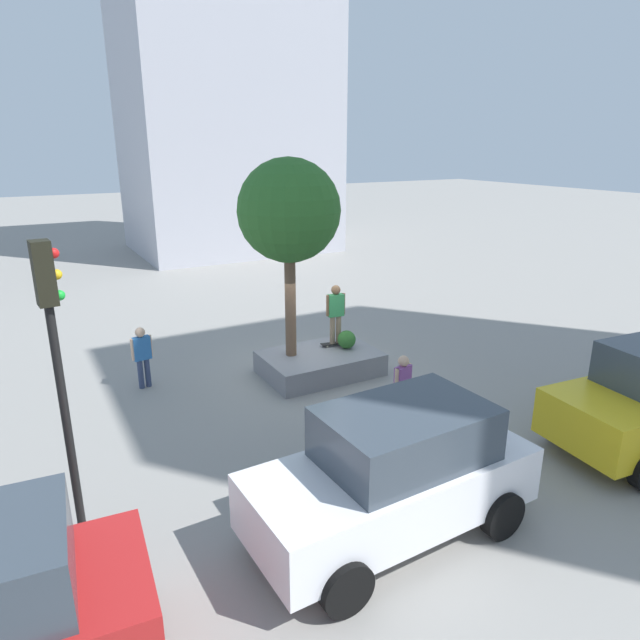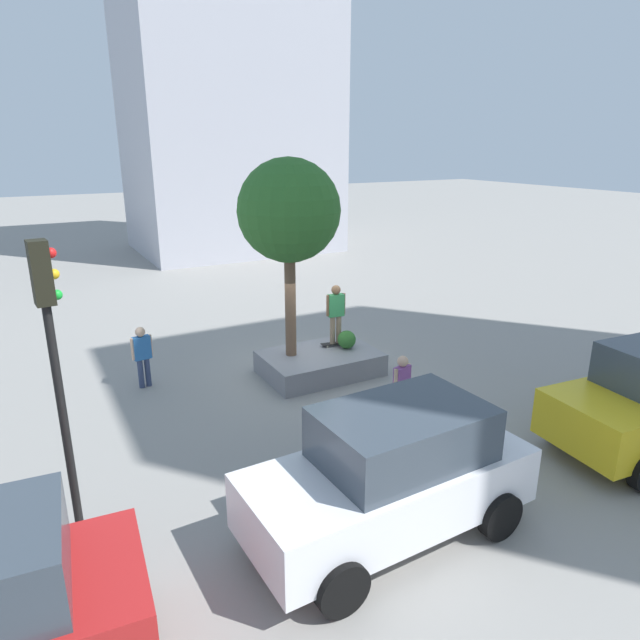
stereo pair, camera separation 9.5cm
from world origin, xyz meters
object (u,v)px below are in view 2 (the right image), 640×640
(police_car, at_px, (392,473))
(passerby_with_bag, at_px, (142,353))
(skateboarder, at_px, (336,310))
(traffic_light_corner, at_px, (54,350))
(skateboard, at_px, (335,344))
(planter_ledge, at_px, (320,363))
(plaza_tree, at_px, (289,212))
(bystander_watching, at_px, (402,384))

(police_car, distance_m, passerby_with_bag, 7.75)
(skateboarder, relative_size, traffic_light_corner, 0.35)
(skateboard, xyz_separation_m, skateboarder, (0.00, 0.00, 0.95))
(planter_ledge, relative_size, skateboarder, 1.84)
(skateboarder, bearing_deg, plaza_tree, 1.24)
(planter_ledge, height_order, plaza_tree, plaza_tree)
(planter_ledge, height_order, bystander_watching, bystander_watching)
(plaza_tree, distance_m, traffic_light_corner, 7.20)
(plaza_tree, bearing_deg, police_car, 77.86)
(skateboard, xyz_separation_m, police_car, (2.71, 6.36, 0.42))
(plaza_tree, xyz_separation_m, skateboarder, (-1.35, -0.03, -2.66))
(police_car, bearing_deg, skateboarder, -113.06)
(plaza_tree, xyz_separation_m, passerby_with_bag, (3.52, -1.11, -3.34))
(skateboard, bearing_deg, passerby_with_bag, -12.48)
(planter_ledge, distance_m, skateboarder, 1.47)
(skateboard, xyz_separation_m, traffic_light_corner, (6.97, 4.39, 2.53))
(plaza_tree, height_order, police_car, plaza_tree)
(planter_ledge, height_order, police_car, police_car)
(plaza_tree, relative_size, police_car, 1.09)
(police_car, bearing_deg, bystander_watching, -128.90)
(planter_ledge, distance_m, traffic_light_corner, 8.08)
(plaza_tree, distance_m, passerby_with_bag, 4.98)
(planter_ledge, relative_size, traffic_light_corner, 0.64)
(planter_ledge, bearing_deg, traffic_light_corner, 32.94)
(planter_ledge, relative_size, passerby_with_bag, 1.89)
(traffic_light_corner, xyz_separation_m, passerby_with_bag, (-2.10, -5.47, -2.26))
(bystander_watching, height_order, passerby_with_bag, passerby_with_bag)
(skateboard, bearing_deg, skateboarder, 0.00)
(plaza_tree, bearing_deg, bystander_watching, 105.61)
(plaza_tree, distance_m, skateboard, 3.85)
(skateboarder, height_order, police_car, skateboarder)
(skateboard, relative_size, police_car, 0.18)
(planter_ledge, height_order, passerby_with_bag, passerby_with_bag)
(bystander_watching, bearing_deg, skateboard, -96.27)
(planter_ledge, relative_size, plaza_tree, 0.60)
(plaza_tree, bearing_deg, skateboarder, -178.76)
(skateboard, height_order, traffic_light_corner, traffic_light_corner)
(planter_ledge, xyz_separation_m, skateboarder, (-0.63, -0.28, 1.29))
(police_car, xyz_separation_m, bystander_watching, (-2.32, -2.88, -0.17))
(skateboarder, xyz_separation_m, police_car, (2.71, 6.36, -0.52))
(skateboarder, height_order, bystander_watching, skateboarder)
(skateboarder, distance_m, passerby_with_bag, 5.03)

